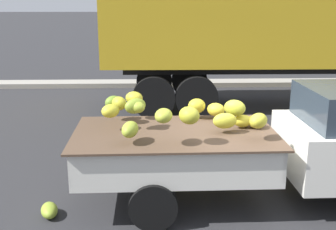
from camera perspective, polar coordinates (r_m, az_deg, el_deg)
ground at (r=6.60m, az=12.41°, el=-11.26°), size 220.00×220.00×0.00m
curb_strip at (r=15.00m, az=4.21°, el=4.31°), size 80.00×0.80×0.16m
pickup_truck at (r=6.55m, az=18.65°, el=-3.51°), size 5.14×1.82×1.70m
semi_trailer at (r=12.42m, az=20.37°, el=12.61°), size 12.01×2.71×3.95m
fallen_banana_bunch_near_tailgate at (r=6.22m, az=-15.72°, el=-12.27°), size 0.33×0.44×0.19m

